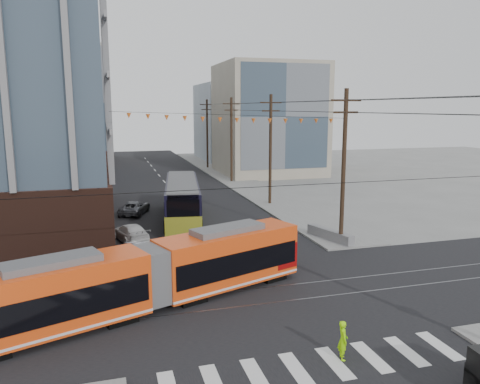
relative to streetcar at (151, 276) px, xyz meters
name	(u,v)px	position (x,y,z in m)	size (l,w,h in m)	color
ground	(287,331)	(5.46, -4.07, -1.65)	(160.00, 160.00, 0.00)	slate
bg_bldg_nw_near	(30,113)	(-11.54, 47.93, 7.35)	(18.00, 16.00, 18.00)	#8C99A5
bg_bldg_ne_near	(268,119)	(21.46, 43.93, 6.35)	(14.00, 14.00, 16.00)	gray
bg_bldg_nw_far	(64,106)	(-8.54, 67.93, 8.35)	(16.00, 18.00, 20.00)	gray
bg_bldg_ne_far	(243,122)	(23.46, 63.93, 5.35)	(16.00, 16.00, 14.00)	#8C99A5
utility_pole_far	(207,134)	(13.96, 51.93, 3.85)	(0.30, 0.30, 11.00)	black
streetcar	(151,276)	(0.00, 0.00, 0.00)	(17.17, 2.41, 3.31)	#E94712
city_bus	(182,200)	(4.35, 17.60, 0.16)	(2.77, 12.79, 3.62)	black
parked_car_silver	(137,252)	(-0.24, 7.16, -0.96)	(1.46, 4.19, 1.38)	#A2A5AE
parked_car_white	(131,233)	(-0.36, 12.34, -1.02)	(1.78, 4.38, 1.27)	silver
parked_car_grey	(135,207)	(0.48, 21.34, -1.04)	(2.03, 4.41, 1.22)	#45484E
pedestrian	(343,340)	(6.69, -6.86, -0.86)	(0.58, 0.38, 1.59)	#99F905
jersey_barrier	(330,235)	(13.76, 8.20, -1.22)	(0.98, 4.35, 0.87)	gray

